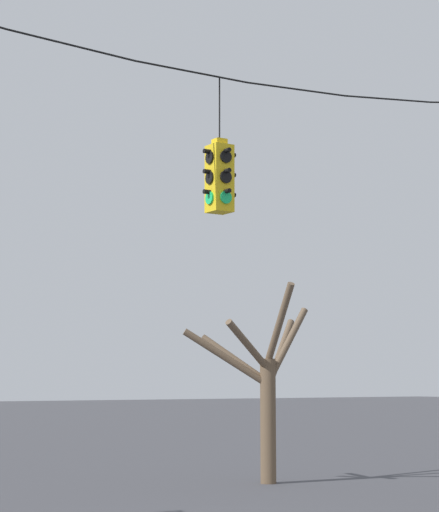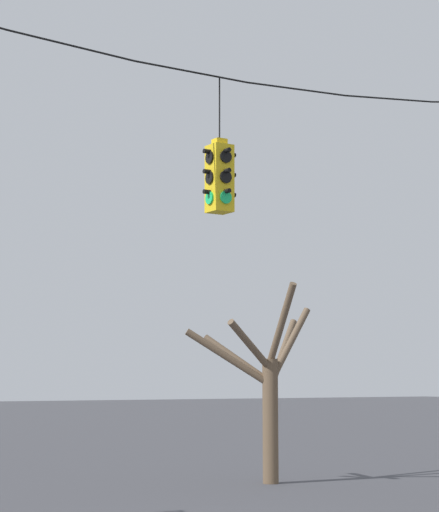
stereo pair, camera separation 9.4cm
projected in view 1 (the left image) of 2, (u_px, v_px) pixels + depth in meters
span_wire at (193, 60)px, 15.53m from camera, size 14.24×0.03×0.62m
traffic_light_near_left_pole at (219, 177)px, 15.57m from camera, size 0.58×0.58×2.16m
bare_tree at (264, 386)px, 24.05m from camera, size 3.31×2.61×4.74m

